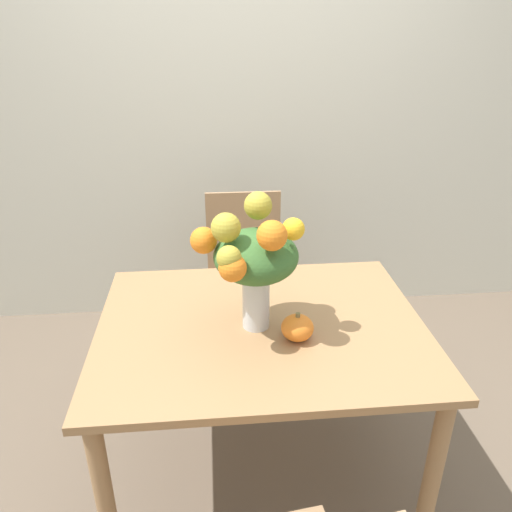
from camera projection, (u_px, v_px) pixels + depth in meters
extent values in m
plane|color=brown|center=(260.00, 466.00, 2.17)|extent=(12.00, 12.00, 0.00)
cube|color=silver|center=(236.00, 99.00, 2.84)|extent=(8.00, 0.06, 2.70)
cube|color=#9E754C|center=(261.00, 327.00, 1.86)|extent=(1.21, 0.94, 0.03)
cylinder|color=#9E754C|center=(106.00, 503.00, 1.60)|extent=(0.06, 0.06, 0.71)
cylinder|color=#9E754C|center=(432.00, 477.00, 1.70)|extent=(0.06, 0.06, 0.71)
cylinder|color=#9E754C|center=(137.00, 350.00, 2.34)|extent=(0.06, 0.06, 0.71)
cylinder|color=#9E754C|center=(363.00, 338.00, 2.44)|extent=(0.06, 0.06, 0.71)
cylinder|color=silver|center=(256.00, 299.00, 1.80)|extent=(0.10, 0.10, 0.22)
cylinder|color=silver|center=(256.00, 312.00, 1.82)|extent=(0.09, 0.09, 0.11)
cylinder|color=#38662D|center=(262.00, 289.00, 1.78)|extent=(0.01, 0.01, 0.28)
cylinder|color=#38662D|center=(257.00, 287.00, 1.80)|extent=(0.00, 0.01, 0.28)
cylinder|color=#38662D|center=(251.00, 288.00, 1.79)|extent=(0.01, 0.01, 0.28)
cylinder|color=#38662D|center=(252.00, 291.00, 1.77)|extent=(0.01, 0.00, 0.28)
cylinder|color=#38662D|center=(258.00, 292.00, 1.76)|extent=(0.00, 0.01, 0.28)
ellipsoid|color=#38662D|center=(256.00, 256.00, 1.72)|extent=(0.30, 0.30, 0.18)
sphere|color=orange|center=(233.00, 268.00, 1.57)|extent=(0.09, 0.09, 0.09)
sphere|color=#AD9E33|center=(258.00, 206.00, 1.72)|extent=(0.10, 0.10, 0.10)
sphere|color=orange|center=(204.00, 241.00, 1.69)|extent=(0.09, 0.09, 0.09)
sphere|color=orange|center=(272.00, 236.00, 1.56)|extent=(0.10, 0.10, 0.10)
sphere|color=yellow|center=(293.00, 229.00, 1.64)|extent=(0.08, 0.08, 0.08)
sphere|color=#AD9E33|center=(226.00, 228.00, 1.61)|extent=(0.10, 0.10, 0.10)
sphere|color=#AD9E33|center=(229.00, 258.00, 1.56)|extent=(0.08, 0.08, 0.08)
ellipsoid|color=orange|center=(297.00, 328.00, 1.75)|extent=(0.11, 0.11, 0.09)
cylinder|color=brown|center=(298.00, 316.00, 1.73)|extent=(0.02, 0.02, 0.02)
cube|color=#9E7A56|center=(247.00, 295.00, 2.64)|extent=(0.42, 0.42, 0.02)
cylinder|color=#9E7A56|center=(216.00, 350.00, 2.57)|extent=(0.04, 0.04, 0.43)
cylinder|color=#9E7A56|center=(282.00, 347.00, 2.60)|extent=(0.04, 0.04, 0.43)
cylinder|color=#9E7A56|center=(216.00, 315.00, 2.88)|extent=(0.04, 0.04, 0.43)
cylinder|color=#9E7A56|center=(274.00, 312.00, 2.91)|extent=(0.04, 0.04, 0.43)
cube|color=#9E7A56|center=(244.00, 235.00, 2.71)|extent=(0.40, 0.02, 0.49)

